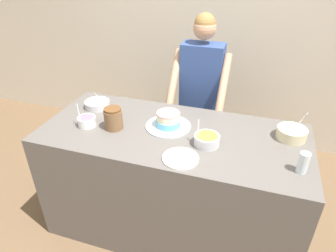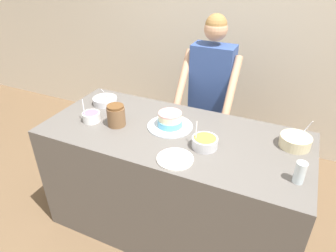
{
  "view_description": "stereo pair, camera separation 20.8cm",
  "coord_description": "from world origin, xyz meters",
  "px_view_note": "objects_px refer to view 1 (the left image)",
  "views": [
    {
      "loc": [
        0.53,
        -1.32,
        2.06
      ],
      "look_at": [
        -0.02,
        0.38,
        1.0
      ],
      "focal_mm": 32.0,
      "sensor_mm": 36.0,
      "label": 1
    },
    {
      "loc": [
        0.72,
        -1.24,
        2.06
      ],
      "look_at": [
        -0.02,
        0.38,
        1.0
      ],
      "focal_mm": 32.0,
      "sensor_mm": 36.0,
      "label": 2
    }
  ],
  "objects_px": {
    "person_baker": "(201,86)",
    "stoneware_jar": "(113,119)",
    "ceramic_plate": "(180,158)",
    "cake": "(168,121)",
    "drinking_glass": "(303,163)",
    "frosting_bowl_pink": "(97,104)",
    "frosting_bowl_orange": "(207,140)",
    "frosting_bowl_white": "(292,133)",
    "frosting_bowl_purple": "(87,121)"
  },
  "relations": [
    {
      "from": "person_baker",
      "to": "stoneware_jar",
      "type": "distance_m",
      "value": 0.96
    },
    {
      "from": "person_baker",
      "to": "ceramic_plate",
      "type": "distance_m",
      "value": 1.07
    },
    {
      "from": "person_baker",
      "to": "ceramic_plate",
      "type": "xyz_separation_m",
      "value": [
        0.11,
        -1.06,
        -0.05
      ]
    },
    {
      "from": "cake",
      "to": "drinking_glass",
      "type": "distance_m",
      "value": 0.94
    },
    {
      "from": "person_baker",
      "to": "stoneware_jar",
      "type": "height_order",
      "value": "person_baker"
    },
    {
      "from": "cake",
      "to": "frosting_bowl_pink",
      "type": "relative_size",
      "value": 1.66
    },
    {
      "from": "frosting_bowl_orange",
      "to": "frosting_bowl_white",
      "type": "xyz_separation_m",
      "value": [
        0.54,
        0.26,
        0.0
      ]
    },
    {
      "from": "person_baker",
      "to": "frosting_bowl_orange",
      "type": "xyz_separation_m",
      "value": [
        0.23,
        -0.85,
        -0.01
      ]
    },
    {
      "from": "frosting_bowl_orange",
      "to": "ceramic_plate",
      "type": "height_order",
      "value": "frosting_bowl_orange"
    },
    {
      "from": "frosting_bowl_orange",
      "to": "frosting_bowl_purple",
      "type": "distance_m",
      "value": 0.89
    },
    {
      "from": "frosting_bowl_pink",
      "to": "ceramic_plate",
      "type": "bearing_deg",
      "value": -29.06
    },
    {
      "from": "person_baker",
      "to": "drinking_glass",
      "type": "bearing_deg",
      "value": -49.64
    },
    {
      "from": "frosting_bowl_orange",
      "to": "frosting_bowl_pink",
      "type": "xyz_separation_m",
      "value": [
        -0.97,
        0.26,
        -0.01
      ]
    },
    {
      "from": "frosting_bowl_pink",
      "to": "stoneware_jar",
      "type": "bearing_deg",
      "value": -42.39
    },
    {
      "from": "frosting_bowl_pink",
      "to": "drinking_glass",
      "type": "bearing_deg",
      "value": -13.4
    },
    {
      "from": "cake",
      "to": "ceramic_plate",
      "type": "relative_size",
      "value": 1.45
    },
    {
      "from": "person_baker",
      "to": "frosting_bowl_purple",
      "type": "bearing_deg",
      "value": -127.11
    },
    {
      "from": "ceramic_plate",
      "to": "frosting_bowl_orange",
      "type": "bearing_deg",
      "value": 59.55
    },
    {
      "from": "drinking_glass",
      "to": "cake",
      "type": "bearing_deg",
      "value": 164.35
    },
    {
      "from": "person_baker",
      "to": "frosting_bowl_white",
      "type": "bearing_deg",
      "value": -37.75
    },
    {
      "from": "drinking_glass",
      "to": "frosting_bowl_orange",
      "type": "bearing_deg",
      "value": 169.71
    },
    {
      "from": "frosting_bowl_pink",
      "to": "frosting_bowl_purple",
      "type": "xyz_separation_m",
      "value": [
        0.08,
        -0.29,
        0.01
      ]
    },
    {
      "from": "frosting_bowl_purple",
      "to": "ceramic_plate",
      "type": "distance_m",
      "value": 0.79
    },
    {
      "from": "cake",
      "to": "frosting_bowl_pink",
      "type": "xyz_separation_m",
      "value": [
        -0.65,
        0.12,
        -0.02
      ]
    },
    {
      "from": "frosting_bowl_purple",
      "to": "drinking_glass",
      "type": "bearing_deg",
      "value": -3.19
    },
    {
      "from": "frosting_bowl_purple",
      "to": "ceramic_plate",
      "type": "relative_size",
      "value": 0.77
    },
    {
      "from": "cake",
      "to": "frosting_bowl_purple",
      "type": "xyz_separation_m",
      "value": [
        -0.58,
        -0.17,
        -0.01
      ]
    },
    {
      "from": "frosting_bowl_white",
      "to": "drinking_glass",
      "type": "xyz_separation_m",
      "value": [
        0.05,
        -0.36,
        0.02
      ]
    },
    {
      "from": "frosting_bowl_orange",
      "to": "frosting_bowl_purple",
      "type": "relative_size",
      "value": 1.0
    },
    {
      "from": "frosting_bowl_pink",
      "to": "ceramic_plate",
      "type": "xyz_separation_m",
      "value": [
        0.85,
        -0.47,
        -0.03
      ]
    },
    {
      "from": "cake",
      "to": "frosting_bowl_white",
      "type": "bearing_deg",
      "value": 7.47
    },
    {
      "from": "person_baker",
      "to": "drinking_glass",
      "type": "xyz_separation_m",
      "value": [
        0.82,
        -0.96,
        0.01
      ]
    },
    {
      "from": "frosting_bowl_orange",
      "to": "stoneware_jar",
      "type": "relative_size",
      "value": 1.11
    },
    {
      "from": "cake",
      "to": "frosting_bowl_pink",
      "type": "height_order",
      "value": "frosting_bowl_pink"
    },
    {
      "from": "stoneware_jar",
      "to": "frosting_bowl_purple",
      "type": "bearing_deg",
      "value": -171.84
    },
    {
      "from": "frosting_bowl_white",
      "to": "cake",
      "type": "bearing_deg",
      "value": -172.53
    },
    {
      "from": "cake",
      "to": "ceramic_plate",
      "type": "bearing_deg",
      "value": -61.2
    },
    {
      "from": "stoneware_jar",
      "to": "person_baker",
      "type": "bearing_deg",
      "value": 61.63
    },
    {
      "from": "drinking_glass",
      "to": "ceramic_plate",
      "type": "bearing_deg",
      "value": -171.92
    },
    {
      "from": "person_baker",
      "to": "stoneware_jar",
      "type": "relative_size",
      "value": 10.04
    },
    {
      "from": "frosting_bowl_pink",
      "to": "frosting_bowl_purple",
      "type": "bearing_deg",
      "value": -74.92
    },
    {
      "from": "stoneware_jar",
      "to": "cake",
      "type": "bearing_deg",
      "value": 20.83
    },
    {
      "from": "cake",
      "to": "drinking_glass",
      "type": "bearing_deg",
      "value": -15.65
    },
    {
      "from": "person_baker",
      "to": "frosting_bowl_white",
      "type": "distance_m",
      "value": 0.97
    },
    {
      "from": "frosting_bowl_white",
      "to": "stoneware_jar",
      "type": "bearing_deg",
      "value": -168.33
    },
    {
      "from": "frosting_bowl_orange",
      "to": "frosting_bowl_white",
      "type": "relative_size",
      "value": 0.89
    },
    {
      "from": "frosting_bowl_orange",
      "to": "frosting_bowl_pink",
      "type": "height_order",
      "value": "frosting_bowl_orange"
    },
    {
      "from": "cake",
      "to": "frosting_bowl_white",
      "type": "relative_size",
      "value": 1.66
    },
    {
      "from": "frosting_bowl_purple",
      "to": "person_baker",
      "type": "bearing_deg",
      "value": 52.89
    },
    {
      "from": "frosting_bowl_purple",
      "to": "stoneware_jar",
      "type": "height_order",
      "value": "frosting_bowl_purple"
    }
  ]
}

